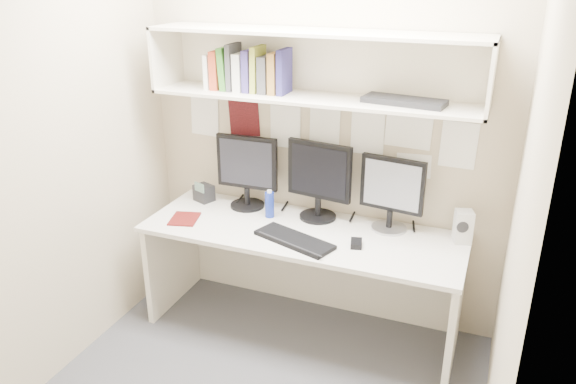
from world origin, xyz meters
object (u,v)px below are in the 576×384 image
at_px(monitor_left, 247,169).
at_px(speaker, 463,227).
at_px(monitor_center, 319,178).
at_px(monitor_right, 392,191).
at_px(maroon_notebook, 184,219).
at_px(keyboard, 294,240).
at_px(desk, 302,280).
at_px(desk_phone, 204,193).

xyz_separation_m(monitor_left, speaker, (1.42, -0.02, -0.17)).
distance_m(monitor_center, monitor_right, 0.47).
bearing_deg(maroon_notebook, keyboard, -17.21).
distance_m(desk, monitor_right, 0.82).
bearing_deg(monitor_right, keyboard, -133.57).
height_order(desk, monitor_center, monitor_center).
height_order(monitor_right, desk_phone, monitor_right).
bearing_deg(keyboard, speaker, 40.90).
relative_size(desk, monitor_center, 3.93).
bearing_deg(desk_phone, monitor_left, 27.08).
distance_m(monitor_center, desk_phone, 0.86).
xyz_separation_m(desk, monitor_right, (0.50, 0.22, 0.62)).
bearing_deg(monitor_right, desk_phone, -170.65).
bearing_deg(monitor_left, maroon_notebook, -130.07).
xyz_separation_m(monitor_center, monitor_right, (0.47, 0.00, -0.02)).
distance_m(desk, keyboard, 0.41).
bearing_deg(desk, maroon_notebook, -169.76).
height_order(keyboard, desk_phone, desk_phone).
height_order(monitor_left, keyboard, monitor_left).
xyz_separation_m(monitor_left, keyboard, (0.49, -0.39, -0.26)).
bearing_deg(monitor_center, maroon_notebook, -147.48).
bearing_deg(monitor_left, monitor_center, -1.28).
bearing_deg(speaker, keyboard, -175.66).
relative_size(monitor_center, speaker, 2.56).
xyz_separation_m(speaker, maroon_notebook, (-1.70, -0.34, -0.09)).
relative_size(monitor_center, keyboard, 1.01).
bearing_deg(desk, speaker, 11.88).
relative_size(monitor_left, keyboard, 0.99).
xyz_separation_m(monitor_center, desk_phone, (-0.83, -0.03, -0.21)).
height_order(monitor_center, maroon_notebook, monitor_center).
xyz_separation_m(speaker, desk_phone, (-1.74, -0.01, -0.04)).
bearing_deg(desk, monitor_left, 155.35).
distance_m(desk, maroon_notebook, 0.86).
relative_size(monitor_center, monitor_right, 1.09).
relative_size(monitor_right, maroon_notebook, 2.24).
distance_m(maroon_notebook, desk_phone, 0.33).
bearing_deg(monitor_center, monitor_left, -171.68).
height_order(monitor_left, monitor_center, monitor_center).
distance_m(keyboard, desk_phone, 0.89).
height_order(desk, speaker, speaker).
bearing_deg(desk_phone, monitor_right, 23.17).
xyz_separation_m(monitor_left, maroon_notebook, (-0.29, -0.36, -0.26)).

